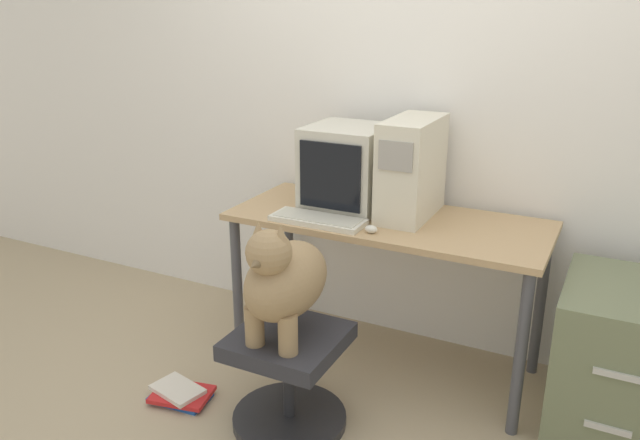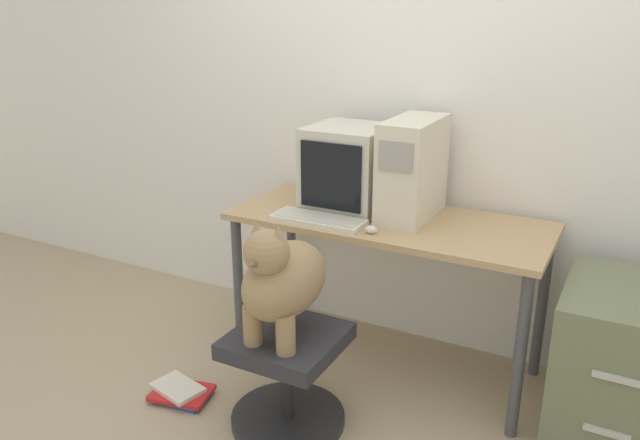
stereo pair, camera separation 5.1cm
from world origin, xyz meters
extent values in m
plane|color=tan|center=(0.00, 0.00, 0.00)|extent=(12.00, 12.00, 0.00)
cube|color=white|center=(0.00, 0.69, 1.30)|extent=(8.00, 0.05, 2.60)
cube|color=tan|center=(0.00, 0.31, 0.76)|extent=(1.48, 0.62, 0.03)
cylinder|color=#4C4C51|center=(-0.69, 0.05, 0.37)|extent=(0.05, 0.05, 0.75)
cylinder|color=#4C4C51|center=(0.69, 0.05, 0.37)|extent=(0.05, 0.05, 0.75)
cylinder|color=#4C4C51|center=(-0.69, 0.57, 0.37)|extent=(0.05, 0.05, 0.75)
cylinder|color=#4C4C51|center=(0.69, 0.57, 0.37)|extent=(0.05, 0.05, 0.75)
cube|color=beige|center=(-0.24, 0.38, 0.98)|extent=(0.37, 0.38, 0.40)
cube|color=black|center=(-0.24, 0.19, 0.98)|extent=(0.30, 0.01, 0.31)
cube|color=beige|center=(0.08, 0.39, 1.01)|extent=(0.21, 0.44, 0.46)
cube|color=#9E998E|center=(0.08, 0.16, 1.11)|extent=(0.15, 0.01, 0.13)
cube|color=beige|center=(-0.26, 0.10, 0.79)|extent=(0.44, 0.17, 0.02)
cube|color=beige|center=(-0.26, 0.10, 0.81)|extent=(0.40, 0.14, 0.00)
ellipsoid|color=beige|center=(0.01, 0.08, 0.80)|extent=(0.06, 0.04, 0.04)
cylinder|color=#262628|center=(-0.19, -0.32, 0.02)|extent=(0.49, 0.49, 0.04)
cylinder|color=#262628|center=(-0.19, -0.32, 0.20)|extent=(0.05, 0.05, 0.33)
cube|color=#2D2D33|center=(-0.19, -0.32, 0.40)|extent=(0.44, 0.44, 0.07)
ellipsoid|color=#9E7F56|center=(-0.19, -0.32, 0.68)|extent=(0.28, 0.47, 0.30)
cylinder|color=#9E7F56|center=(-0.26, -0.45, 0.52)|extent=(0.08, 0.08, 0.17)
cylinder|color=#9E7F56|center=(-0.11, -0.45, 0.52)|extent=(0.08, 0.08, 0.17)
sphere|color=#9E7F56|center=(-0.19, -0.45, 0.85)|extent=(0.18, 0.18, 0.18)
cone|color=brown|center=(-0.19, -0.53, 0.83)|extent=(0.08, 0.09, 0.08)
cone|color=#9E7F56|center=(-0.24, -0.44, 0.92)|extent=(0.06, 0.06, 0.08)
cone|color=#9E7F56|center=(-0.14, -0.44, 0.92)|extent=(0.06, 0.06, 0.08)
torus|color=red|center=(-0.19, -0.43, 0.78)|extent=(0.13, 0.13, 0.02)
cube|color=#6B7251|center=(1.04, 0.25, 0.33)|extent=(0.47, 0.61, 0.66)
cube|color=beige|center=(1.04, -0.06, 0.45)|extent=(0.17, 0.01, 0.02)
cube|color=beige|center=(1.04, -0.06, 0.22)|extent=(0.17, 0.01, 0.02)
cube|color=#1E4C9E|center=(-0.72, -0.40, 0.01)|extent=(0.27, 0.18, 0.02)
cube|color=red|center=(-0.71, -0.40, 0.03)|extent=(0.30, 0.24, 0.02)
cube|color=silver|center=(-0.73, -0.40, 0.05)|extent=(0.26, 0.20, 0.02)
camera|label=1|loc=(0.96, -2.29, 1.72)|focal=35.00mm
camera|label=2|loc=(1.00, -2.27, 1.72)|focal=35.00mm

